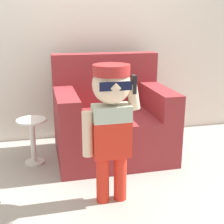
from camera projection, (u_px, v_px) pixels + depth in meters
name	position (u px, v px, depth m)	size (l,w,h in m)	color
ground_plane	(93.00, 154.00, 3.26)	(10.00, 10.00, 0.00)	#ADA89E
wall_back	(82.00, 25.00, 3.47)	(10.00, 0.05, 2.60)	silver
armchair	(111.00, 120.00, 3.20)	(1.12, 0.91, 1.01)	maroon
person_child	(111.00, 113.00, 2.24)	(0.43, 0.32, 1.05)	red
side_table	(33.00, 137.00, 2.98)	(0.28, 0.28, 0.45)	white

